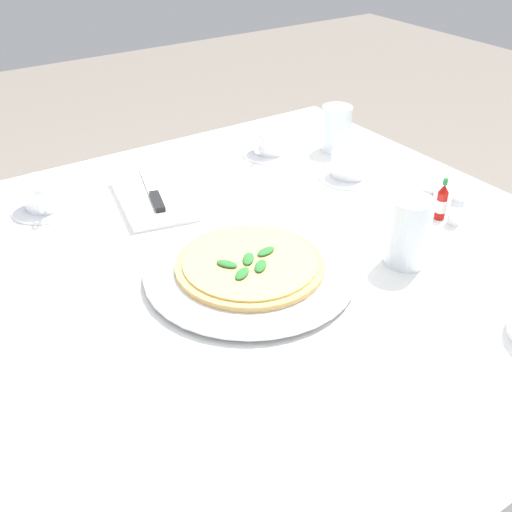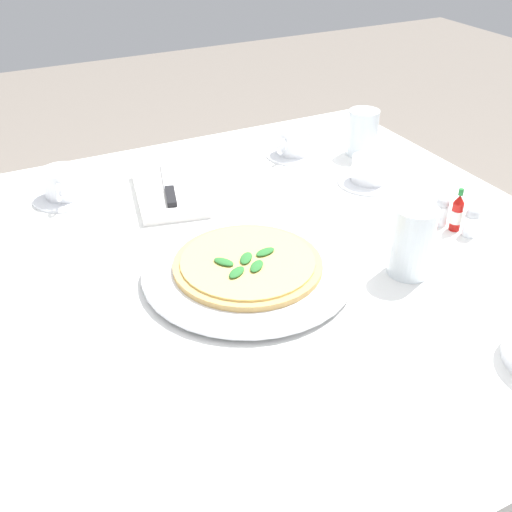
{
  "view_description": "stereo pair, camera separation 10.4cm",
  "coord_description": "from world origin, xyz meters",
  "px_view_note": "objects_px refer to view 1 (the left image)",
  "views": [
    {
      "loc": [
        -0.75,
        0.51,
        1.3
      ],
      "look_at": [
        -0.02,
        0.03,
        0.74
      ],
      "focal_mm": 44.06,
      "sensor_mm": 36.0,
      "label": 1
    },
    {
      "loc": [
        -0.8,
        0.42,
        1.3
      ],
      "look_at": [
        -0.02,
        0.03,
        0.74
      ],
      "focal_mm": 44.06,
      "sensor_mm": 36.0,
      "label": 2
    }
  ],
  "objects_px": {
    "coffee_cup_left_edge": "(270,143)",
    "dinner_knife": "(153,190)",
    "water_glass_back_corner": "(336,131)",
    "pepper_shaker": "(456,211)",
    "water_glass_center_back": "(408,236)",
    "napkin_folded": "(154,197)",
    "coffee_cup_right_edge": "(43,196)",
    "pizza_plate": "(250,271)",
    "pizza": "(250,264)",
    "hot_sauce_bottle": "(442,202)",
    "coffee_cup_near_left": "(349,166)",
    "salt_shaker": "(426,202)"
  },
  "relations": [
    {
      "from": "coffee_cup_left_edge",
      "to": "dinner_knife",
      "type": "bearing_deg",
      "value": 101.35
    },
    {
      "from": "water_glass_back_corner",
      "to": "pepper_shaker",
      "type": "xyz_separation_m",
      "value": [
        -0.39,
        0.04,
        -0.02
      ]
    },
    {
      "from": "water_glass_center_back",
      "to": "napkin_folded",
      "type": "bearing_deg",
      "value": 30.46
    },
    {
      "from": "coffee_cup_right_edge",
      "to": "dinner_knife",
      "type": "bearing_deg",
      "value": -114.26
    },
    {
      "from": "water_glass_back_corner",
      "to": "dinner_knife",
      "type": "height_order",
      "value": "water_glass_back_corner"
    },
    {
      "from": "water_glass_center_back",
      "to": "pepper_shaker",
      "type": "bearing_deg",
      "value": -75.46
    },
    {
      "from": "coffee_cup_left_edge",
      "to": "pizza_plate",
      "type": "bearing_deg",
      "value": 141.58
    },
    {
      "from": "pizza_plate",
      "to": "water_glass_center_back",
      "type": "bearing_deg",
      "value": -114.32
    },
    {
      "from": "pizza",
      "to": "dinner_knife",
      "type": "relative_size",
      "value": 1.26
    },
    {
      "from": "hot_sauce_bottle",
      "to": "pepper_shaker",
      "type": "bearing_deg",
      "value": -160.35
    },
    {
      "from": "pizza_plate",
      "to": "pepper_shaker",
      "type": "relative_size",
      "value": 6.11
    },
    {
      "from": "coffee_cup_right_edge",
      "to": "water_glass_back_corner",
      "type": "bearing_deg",
      "value": -97.27
    },
    {
      "from": "coffee_cup_left_edge",
      "to": "water_glass_back_corner",
      "type": "relative_size",
      "value": 1.26
    },
    {
      "from": "coffee_cup_right_edge",
      "to": "coffee_cup_near_left",
      "type": "height_order",
      "value": "coffee_cup_right_edge"
    },
    {
      "from": "salt_shaker",
      "to": "dinner_knife",
      "type": "bearing_deg",
      "value": 50.65
    },
    {
      "from": "coffee_cup_near_left",
      "to": "dinner_knife",
      "type": "relative_size",
      "value": 0.68
    },
    {
      "from": "pizza_plate",
      "to": "salt_shaker",
      "type": "bearing_deg",
      "value": -91.08
    },
    {
      "from": "coffee_cup_right_edge",
      "to": "dinner_knife",
      "type": "relative_size",
      "value": 0.67
    },
    {
      "from": "coffee_cup_left_edge",
      "to": "napkin_folded",
      "type": "distance_m",
      "value": 0.33
    },
    {
      "from": "pizza_plate",
      "to": "dinner_knife",
      "type": "bearing_deg",
      "value": 2.45
    },
    {
      "from": "water_glass_center_back",
      "to": "hot_sauce_bottle",
      "type": "bearing_deg",
      "value": -66.02
    },
    {
      "from": "salt_shaker",
      "to": "water_glass_center_back",
      "type": "bearing_deg",
      "value": 123.2
    },
    {
      "from": "dinner_knife",
      "to": "hot_sauce_bottle",
      "type": "bearing_deg",
      "value": -115.17
    },
    {
      "from": "pizza_plate",
      "to": "coffee_cup_right_edge",
      "type": "bearing_deg",
      "value": 26.21
    },
    {
      "from": "dinner_knife",
      "to": "hot_sauce_bottle",
      "type": "distance_m",
      "value": 0.56
    },
    {
      "from": "water_glass_center_back",
      "to": "salt_shaker",
      "type": "height_order",
      "value": "water_glass_center_back"
    },
    {
      "from": "coffee_cup_right_edge",
      "to": "pepper_shaker",
      "type": "distance_m",
      "value": 0.78
    },
    {
      "from": "coffee_cup_right_edge",
      "to": "napkin_folded",
      "type": "bearing_deg",
      "value": -115.03
    },
    {
      "from": "pizza",
      "to": "dinner_knife",
      "type": "distance_m",
      "value": 0.33
    },
    {
      "from": "napkin_folded",
      "to": "salt_shaker",
      "type": "relative_size",
      "value": 4.3
    },
    {
      "from": "pizza",
      "to": "water_glass_back_corner",
      "type": "bearing_deg",
      "value": -53.96
    },
    {
      "from": "napkin_folded",
      "to": "hot_sauce_bottle",
      "type": "xyz_separation_m",
      "value": [
        -0.36,
        -0.42,
        0.02
      ]
    },
    {
      "from": "pizza_plate",
      "to": "pepper_shaker",
      "type": "bearing_deg",
      "value": -98.68
    },
    {
      "from": "coffee_cup_near_left",
      "to": "water_glass_back_corner",
      "type": "relative_size",
      "value": 1.27
    },
    {
      "from": "coffee_cup_right_edge",
      "to": "pizza",
      "type": "bearing_deg",
      "value": -153.83
    },
    {
      "from": "water_glass_center_back",
      "to": "water_glass_back_corner",
      "type": "height_order",
      "value": "water_glass_center_back"
    },
    {
      "from": "coffee_cup_right_edge",
      "to": "water_glass_center_back",
      "type": "height_order",
      "value": "water_glass_center_back"
    },
    {
      "from": "pizza",
      "to": "napkin_folded",
      "type": "xyz_separation_m",
      "value": [
        0.33,
        0.01,
        -0.01
      ]
    },
    {
      "from": "pizza_plate",
      "to": "water_glass_back_corner",
      "type": "bearing_deg",
      "value": -53.97
    },
    {
      "from": "water_glass_back_corner",
      "to": "napkin_folded",
      "type": "bearing_deg",
      "value": 90.52
    },
    {
      "from": "coffee_cup_left_edge",
      "to": "coffee_cup_near_left",
      "type": "xyz_separation_m",
      "value": [
        -0.2,
        -0.07,
        -0.0
      ]
    },
    {
      "from": "napkin_folded",
      "to": "dinner_knife",
      "type": "bearing_deg",
      "value": -3.96
    },
    {
      "from": "water_glass_back_corner",
      "to": "hot_sauce_bottle",
      "type": "bearing_deg",
      "value": 172.51
    },
    {
      "from": "coffee_cup_left_edge",
      "to": "dinner_knife",
      "type": "height_order",
      "value": "coffee_cup_left_edge"
    },
    {
      "from": "coffee_cup_left_edge",
      "to": "salt_shaker",
      "type": "bearing_deg",
      "value": -168.3
    },
    {
      "from": "napkin_folded",
      "to": "salt_shaker",
      "type": "height_order",
      "value": "salt_shaker"
    },
    {
      "from": "pizza_plate",
      "to": "coffee_cup_right_edge",
      "type": "distance_m",
      "value": 0.46
    },
    {
      "from": "coffee_cup_left_edge",
      "to": "dinner_knife",
      "type": "distance_m",
      "value": 0.33
    },
    {
      "from": "coffee_cup_right_edge",
      "to": "pepper_shaker",
      "type": "height_order",
      "value": "coffee_cup_right_edge"
    },
    {
      "from": "water_glass_back_corner",
      "to": "hot_sauce_bottle",
      "type": "relative_size",
      "value": 1.25
    }
  ]
}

